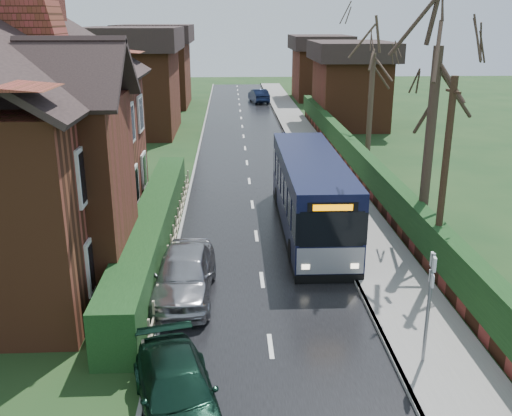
{
  "coord_description": "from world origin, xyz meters",
  "views": [
    {
      "loc": [
        -0.99,
        -15.04,
        8.24
      ],
      "look_at": [
        -0.1,
        4.17,
        1.8
      ],
      "focal_mm": 40.0,
      "sensor_mm": 36.0,
      "label": 1
    }
  ],
  "objects_px": {
    "brick_house": "(6,135)",
    "bus_stop_sign": "(430,293)",
    "telegraph_pole": "(444,180)",
    "car_silver": "(184,274)",
    "bus": "(311,195)",
    "car_green": "(177,392)"
  },
  "relations": [
    {
      "from": "brick_house",
      "to": "bus",
      "type": "relative_size",
      "value": 1.45
    },
    {
      "from": "car_green",
      "to": "bus_stop_sign",
      "type": "height_order",
      "value": "bus_stop_sign"
    },
    {
      "from": "bus_stop_sign",
      "to": "car_green",
      "type": "bearing_deg",
      "value": -155.99
    },
    {
      "from": "bus_stop_sign",
      "to": "telegraph_pole",
      "type": "bearing_deg",
      "value": 76.92
    },
    {
      "from": "bus",
      "to": "telegraph_pole",
      "type": "relative_size",
      "value": 1.53
    },
    {
      "from": "telegraph_pole",
      "to": "bus_stop_sign",
      "type": "bearing_deg",
      "value": -118.4
    },
    {
      "from": "brick_house",
      "to": "telegraph_pole",
      "type": "relative_size",
      "value": 2.22
    },
    {
      "from": "car_silver",
      "to": "car_green",
      "type": "xyz_separation_m",
      "value": [
        0.26,
        -5.61,
        -0.17
      ]
    },
    {
      "from": "bus",
      "to": "car_silver",
      "type": "bearing_deg",
      "value": -129.54
    },
    {
      "from": "bus",
      "to": "bus_stop_sign",
      "type": "bearing_deg",
      "value": -80.67
    },
    {
      "from": "car_silver",
      "to": "car_green",
      "type": "distance_m",
      "value": 5.62
    },
    {
      "from": "brick_house",
      "to": "bus",
      "type": "bearing_deg",
      "value": 9.4
    },
    {
      "from": "brick_house",
      "to": "bus_stop_sign",
      "type": "relative_size",
      "value": 4.83
    },
    {
      "from": "brick_house",
      "to": "bus_stop_sign",
      "type": "bearing_deg",
      "value": -31.96
    },
    {
      "from": "car_green",
      "to": "bus_stop_sign",
      "type": "distance_m",
      "value": 6.3
    },
    {
      "from": "brick_house",
      "to": "bus",
      "type": "height_order",
      "value": "brick_house"
    },
    {
      "from": "car_green",
      "to": "bus",
      "type": "bearing_deg",
      "value": 54.22
    },
    {
      "from": "bus",
      "to": "car_green",
      "type": "xyz_separation_m",
      "value": [
        -4.4,
        -11.2,
        -0.92
      ]
    },
    {
      "from": "car_silver",
      "to": "bus_stop_sign",
      "type": "xyz_separation_m",
      "value": [
        6.19,
        -4.0,
        1.23
      ]
    },
    {
      "from": "car_silver",
      "to": "bus_stop_sign",
      "type": "relative_size",
      "value": 1.48
    },
    {
      "from": "brick_house",
      "to": "car_silver",
      "type": "relative_size",
      "value": 3.27
    },
    {
      "from": "bus",
      "to": "bus_stop_sign",
      "type": "distance_m",
      "value": 9.72
    }
  ]
}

